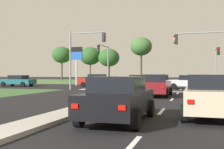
% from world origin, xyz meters
% --- Properties ---
extents(ground_plane, '(200.00, 200.00, 0.00)m').
position_xyz_m(ground_plane, '(0.00, 30.00, 0.00)').
color(ground_plane, black).
extents(grass_verge_far_left, '(35.00, 35.00, 0.01)m').
position_xyz_m(grass_verge_far_left, '(-25.50, 54.50, 0.00)').
color(grass_verge_far_left, '#476B38').
rests_on(grass_verge_far_left, ground).
extents(median_island_near, '(1.20, 22.00, 0.14)m').
position_xyz_m(median_island_near, '(0.00, 11.00, 0.07)').
color(median_island_near, '#ADA89E').
rests_on(median_island_near, ground).
extents(median_island_far, '(1.20, 36.00, 0.14)m').
position_xyz_m(median_island_far, '(0.00, 55.00, 0.07)').
color(median_island_far, gray).
rests_on(median_island_far, ground).
extents(lane_dash_near, '(0.14, 2.00, 0.01)m').
position_xyz_m(lane_dash_near, '(3.50, 3.05, 0.01)').
color(lane_dash_near, silver).
rests_on(lane_dash_near, ground).
extents(lane_dash_second, '(0.14, 2.00, 0.01)m').
position_xyz_m(lane_dash_second, '(3.50, 9.05, 0.01)').
color(lane_dash_second, silver).
rests_on(lane_dash_second, ground).
extents(lane_dash_third, '(0.14, 2.00, 0.01)m').
position_xyz_m(lane_dash_third, '(3.50, 15.05, 0.01)').
color(lane_dash_third, silver).
rests_on(lane_dash_third, ground).
extents(lane_dash_fourth, '(0.14, 2.00, 0.01)m').
position_xyz_m(lane_dash_fourth, '(3.50, 21.05, 0.01)').
color(lane_dash_fourth, silver).
rests_on(lane_dash_fourth, ground).
extents(lane_dash_fifth, '(0.14, 2.00, 0.01)m').
position_xyz_m(lane_dash_fifth, '(3.50, 27.05, 0.01)').
color(lane_dash_fifth, silver).
rests_on(lane_dash_fifth, ground).
extents(stop_bar_near, '(6.40, 0.50, 0.01)m').
position_xyz_m(stop_bar_near, '(3.80, 23.00, 0.01)').
color(stop_bar_near, silver).
rests_on(stop_bar_near, ground).
extents(crosswalk_bar_near, '(0.70, 2.80, 0.01)m').
position_xyz_m(crosswalk_bar_near, '(-6.40, 24.80, 0.01)').
color(crosswalk_bar_near, silver).
rests_on(crosswalk_bar_near, ground).
extents(crosswalk_bar_second, '(0.70, 2.80, 0.01)m').
position_xyz_m(crosswalk_bar_second, '(-5.25, 24.80, 0.01)').
color(crosswalk_bar_second, silver).
rests_on(crosswalk_bar_second, ground).
extents(crosswalk_bar_third, '(0.70, 2.80, 0.01)m').
position_xyz_m(crosswalk_bar_third, '(-4.10, 24.80, 0.01)').
color(crosswalk_bar_third, silver).
rests_on(crosswalk_bar_third, ground).
extents(crosswalk_bar_fourth, '(0.70, 2.80, 0.01)m').
position_xyz_m(crosswalk_bar_fourth, '(-2.95, 24.80, 0.01)').
color(crosswalk_bar_fourth, silver).
rests_on(crosswalk_bar_fourth, ground).
extents(crosswalk_bar_fifth, '(0.70, 2.80, 0.01)m').
position_xyz_m(crosswalk_bar_fifth, '(-1.80, 24.80, 0.01)').
color(crosswalk_bar_fifth, silver).
rests_on(crosswalk_bar_fifth, ground).
extents(car_teal_near, '(4.63, 2.09, 1.47)m').
position_xyz_m(car_teal_near, '(-17.39, 28.10, 0.76)').
color(car_teal_near, '#19565B').
rests_on(car_teal_near, ground).
extents(car_beige_second, '(2.04, 4.36, 1.62)m').
position_xyz_m(car_beige_second, '(5.46, 7.89, 0.82)').
color(car_beige_second, '#BCAD8E').
rests_on(car_beige_second, ground).
extents(car_maroon_third, '(2.06, 4.33, 1.60)m').
position_xyz_m(car_maroon_third, '(2.20, 17.07, 0.82)').
color(car_maroon_third, maroon).
rests_on(car_maroon_third, ground).
extents(car_red_fourth, '(4.39, 1.96, 1.61)m').
position_xyz_m(car_red_fourth, '(-7.06, 29.87, 0.82)').
color(car_red_fourth, '#A31919').
rests_on(car_red_fourth, ground).
extents(car_black_fifth, '(2.00, 4.35, 1.55)m').
position_xyz_m(car_black_fifth, '(2.37, 6.11, 0.79)').
color(car_black_fifth, black).
rests_on(car_black_fifth, ground).
extents(car_silver_sixth, '(4.42, 2.10, 1.50)m').
position_xyz_m(car_silver_sixth, '(4.18, 28.02, 0.77)').
color(car_silver_sixth, '#B7B7BC').
rests_on(car_silver_sixth, ground).
extents(car_grey_seventh, '(4.38, 1.95, 1.53)m').
position_xyz_m(car_grey_seventh, '(-1.47, 29.83, 0.78)').
color(car_grey_seventh, slate).
rests_on(car_grey_seventh, ground).
extents(traffic_signal_far_left, '(0.32, 4.69, 5.89)m').
position_xyz_m(traffic_signal_far_left, '(-7.60, 34.95, 4.05)').
color(traffic_signal_far_left, gray).
rests_on(traffic_signal_far_left, ground).
extents(traffic_signal_far_right, '(0.32, 5.11, 5.13)m').
position_xyz_m(traffic_signal_far_right, '(7.60, 34.65, 3.58)').
color(traffic_signal_far_right, gray).
rests_on(traffic_signal_far_right, ground).
extents(traffic_signal_near_right, '(4.69, 0.32, 5.66)m').
position_xyz_m(traffic_signal_near_right, '(5.92, 23.40, 3.90)').
color(traffic_signal_near_right, gray).
rests_on(traffic_signal_near_right, ground).
extents(traffic_signal_near_left, '(4.04, 0.32, 6.12)m').
position_xyz_m(traffic_signal_near_left, '(-6.24, 23.40, 4.14)').
color(traffic_signal_near_left, gray).
rests_on(traffic_signal_near_left, ground).
extents(pedestrian_at_median, '(0.34, 0.34, 1.68)m').
position_xyz_m(pedestrian_at_median, '(0.28, 39.41, 1.16)').
color(pedestrian_at_median, '#335184').
rests_on(pedestrian_at_median, median_island_far).
extents(fuel_price_totem, '(1.80, 0.24, 5.49)m').
position_xyz_m(fuel_price_totem, '(-11.31, 33.29, 4.00)').
color(fuel_price_totem, silver).
rests_on(fuel_price_totem, ground).
extents(treeline_near, '(4.86, 4.86, 8.49)m').
position_xyz_m(treeline_near, '(-27.06, 59.76, 6.40)').
color(treeline_near, '#423323').
rests_on(treeline_near, ground).
extents(treeline_second, '(5.25, 5.25, 8.34)m').
position_xyz_m(treeline_second, '(-20.06, 61.43, 6.09)').
color(treeline_second, '#423323').
rests_on(treeline_second, ground).
extents(treeline_third, '(5.02, 5.02, 7.63)m').
position_xyz_m(treeline_third, '(-14.59, 59.46, 5.47)').
color(treeline_third, '#423323').
rests_on(treeline_third, ground).
extents(treeline_fourth, '(5.25, 5.25, 10.56)m').
position_xyz_m(treeline_fourth, '(-7.53, 63.29, 8.28)').
color(treeline_fourth, '#423323').
rests_on(treeline_fourth, ground).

